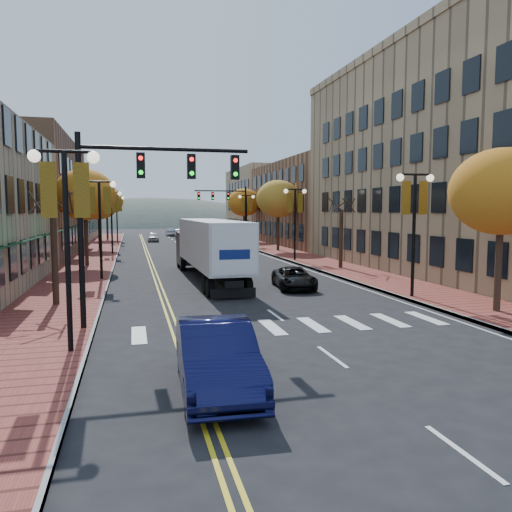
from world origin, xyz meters
TOP-DOWN VIEW (x-y plane):
  - ground at (0.00, 0.00)m, footprint 200.00×200.00m
  - sidewalk_left at (-9.00, 32.50)m, footprint 4.00×85.00m
  - sidewalk_right at (9.00, 32.50)m, footprint 4.00×85.00m
  - building_left_mid at (-17.00, 36.00)m, footprint 12.00×24.00m
  - building_left_far at (-17.00, 61.00)m, footprint 12.00×26.00m
  - building_right_near at (18.50, 16.00)m, footprint 15.00×28.00m
  - building_right_mid at (18.50, 42.00)m, footprint 15.00×24.00m
  - building_right_far at (18.50, 64.00)m, footprint 15.00×20.00m
  - tree_left_a at (-9.00, 8.00)m, footprint 0.28×0.28m
  - tree_left_b at (-9.00, 24.00)m, footprint 4.48×4.48m
  - tree_left_c at (-9.00, 40.00)m, footprint 4.16×4.16m
  - tree_left_d at (-9.00, 58.00)m, footprint 4.61×4.61m
  - tree_right_a at (9.00, 2.00)m, footprint 4.16×4.16m
  - tree_right_b at (9.00, 18.00)m, footprint 0.28×0.28m
  - tree_right_c at (9.00, 34.00)m, footprint 4.48×4.48m
  - tree_right_d at (9.00, 50.00)m, footprint 4.35×4.35m
  - lamp_left_a at (-7.50, 0.00)m, footprint 1.96×0.36m
  - lamp_left_b at (-7.50, 16.00)m, footprint 1.96×0.36m
  - lamp_left_c at (-7.50, 34.00)m, footprint 1.96×0.36m
  - lamp_left_d at (-7.50, 52.00)m, footprint 1.96×0.36m
  - lamp_right_a at (7.50, 6.00)m, footprint 1.96×0.36m
  - lamp_right_b at (7.50, 24.00)m, footprint 1.96×0.36m
  - lamp_right_c at (7.50, 42.00)m, footprint 1.96×0.36m
  - traffic_mast_near at (-5.48, 3.00)m, footprint 6.10×0.35m
  - traffic_mast_far at (5.48, 42.00)m, footprint 6.10×0.34m
  - semi_truck at (-1.13, 14.81)m, footprint 2.67×14.90m
  - navy_sedan at (-3.75, -3.80)m, footprint 1.94×5.04m
  - black_suv at (2.95, 10.47)m, footprint 2.42×4.43m
  - car_far_white at (-2.86, 53.67)m, footprint 1.61×3.79m
  - car_far_silver at (1.59, 57.29)m, footprint 2.25×5.18m
  - car_far_oncoming at (0.50, 67.64)m, footprint 1.50×3.99m

SIDE VIEW (x-z plane):
  - ground at x=0.00m, z-range 0.00..0.00m
  - sidewalk_left at x=-9.00m, z-range 0.00..0.15m
  - sidewalk_right at x=9.00m, z-range 0.00..0.15m
  - black_suv at x=2.95m, z-range 0.00..1.18m
  - car_far_white at x=-2.86m, z-range 0.00..1.28m
  - car_far_oncoming at x=0.50m, z-range 0.00..1.30m
  - car_far_silver at x=1.59m, z-range 0.00..1.48m
  - navy_sedan at x=-3.75m, z-range 0.00..1.64m
  - semi_truck at x=-1.13m, z-range 0.31..4.03m
  - tree_left_a at x=-9.00m, z-range 0.15..4.35m
  - tree_right_b at x=9.00m, z-range 0.15..4.35m
  - lamp_left_a at x=-7.50m, z-range 1.27..7.32m
  - lamp_left_b at x=-7.50m, z-range 1.27..7.32m
  - lamp_left_c at x=-7.50m, z-range 1.27..7.32m
  - lamp_left_d at x=-7.50m, z-range 1.27..7.32m
  - lamp_right_a at x=7.50m, z-range 1.27..7.32m
  - lamp_right_b at x=7.50m, z-range 1.27..7.32m
  - lamp_right_c at x=7.50m, z-range 1.27..7.32m
  - building_left_far at x=-17.00m, z-range 0.00..9.50m
  - traffic_mast_near at x=-5.48m, z-range 1.42..8.42m
  - traffic_mast_far at x=5.48m, z-range 1.42..8.42m
  - building_right_mid at x=18.50m, z-range 0.00..10.00m
  - tree_left_c at x=-9.00m, z-range 1.71..8.40m
  - tree_right_a at x=9.00m, z-range 1.71..8.40m
  - tree_right_d at x=9.00m, z-range 1.79..8.79m
  - tree_left_b at x=-9.00m, z-range 1.84..9.05m
  - tree_right_c at x=9.00m, z-range 1.84..9.05m
  - building_left_mid at x=-17.00m, z-range 0.00..11.00m
  - building_right_far at x=18.50m, z-range 0.00..11.00m
  - tree_left_d at x=-9.00m, z-range 1.89..9.31m
  - building_right_near at x=18.50m, z-range 0.00..15.00m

